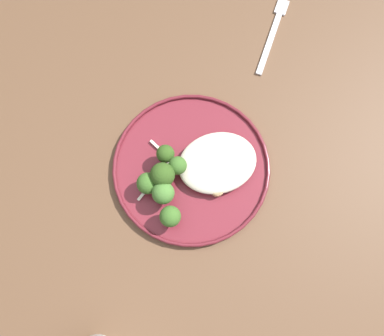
{
  "coord_description": "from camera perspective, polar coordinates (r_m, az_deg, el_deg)",
  "views": [
    {
      "loc": [
        -0.06,
        -0.17,
        1.41
      ],
      "look_at": [
        -0.01,
        -0.0,
        0.76
      ],
      "focal_mm": 34.71,
      "sensor_mm": 36.0,
      "label": 1
    }
  ],
  "objects": [
    {
      "name": "ground",
      "position": [
        1.42,
        0.5,
        -7.71
      ],
      "size": [
        6.0,
        6.0,
        0.0
      ],
      "primitive_type": "plane",
      "color": "#665B51"
    },
    {
      "name": "onion_sliver_long_sliver",
      "position": [
        0.67,
        -6.9,
        -3.26
      ],
      "size": [
        0.04,
        0.03,
        0.0
      ],
      "primitive_type": "cube",
      "rotation": [
        0.0,
        0.0,
        0.61
      ],
      "color": "silver",
      "rests_on": "dinner_plate"
    },
    {
      "name": "onion_sliver_short_strip",
      "position": [
        0.69,
        -4.73,
        2.7
      ],
      "size": [
        0.03,
        0.05,
        0.0
      ],
      "primitive_type": "cube",
      "rotation": [
        0.0,
        0.0,
        5.23
      ],
      "color": "silver",
      "rests_on": "dinner_plate"
    },
    {
      "name": "wooden_dining_table",
      "position": [
        0.77,
        0.91,
        -1.34
      ],
      "size": [
        1.4,
        1.0,
        0.74
      ],
      "color": "brown",
      "rests_on": "ground"
    },
    {
      "name": "seared_scallop_tilted_round",
      "position": [
        0.68,
        6.16,
        0.15
      ],
      "size": [
        0.03,
        0.03,
        0.01
      ],
      "color": "#E5C689",
      "rests_on": "dinner_plate"
    },
    {
      "name": "broccoli_floret_near_rim",
      "position": [
        0.66,
        -4.1,
        2.12
      ],
      "size": [
        0.03,
        0.03,
        0.05
      ],
      "color": "#7A994C",
      "rests_on": "dinner_plate"
    },
    {
      "name": "dinner_plate",
      "position": [
        0.68,
        0.0,
        -0.25
      ],
      "size": [
        0.29,
        0.29,
        0.02
      ],
      "color": "maroon",
      "rests_on": "wooden_dining_table"
    },
    {
      "name": "broccoli_floret_beside_noodles",
      "position": [
        0.64,
        -4.45,
        -3.88
      ],
      "size": [
        0.04,
        0.04,
        0.06
      ],
      "color": "#7A994C",
      "rests_on": "dinner_plate"
    },
    {
      "name": "seared_scallop_half_hidden",
      "position": [
        0.66,
        2.05,
        -2.29
      ],
      "size": [
        0.02,
        0.02,
        0.02
      ],
      "color": "beige",
      "rests_on": "dinner_plate"
    },
    {
      "name": "onion_sliver_pale_crescent",
      "position": [
        0.68,
        -2.8,
        0.66
      ],
      "size": [
        0.04,
        0.03,
        0.0
      ],
      "primitive_type": "cube",
      "rotation": [
        0.0,
        0.0,
        5.7
      ],
      "color": "silver",
      "rests_on": "dinner_plate"
    },
    {
      "name": "broccoli_floret_front_edge",
      "position": [
        0.65,
        -6.84,
        -2.37
      ],
      "size": [
        0.04,
        0.04,
        0.05
      ],
      "color": "#7A994C",
      "rests_on": "dinner_plate"
    },
    {
      "name": "onion_sliver_curled_piece",
      "position": [
        0.67,
        -3.91,
        -1.94
      ],
      "size": [
        0.02,
        0.04,
        0.0
      ],
      "primitive_type": "cube",
      "rotation": [
        0.0,
        0.0,
        1.11
      ],
      "color": "silver",
      "rests_on": "dinner_plate"
    },
    {
      "name": "seared_scallop_tiny_bay",
      "position": [
        0.68,
        5.3,
        2.79
      ],
      "size": [
        0.03,
        0.03,
        0.02
      ],
      "color": "#DBB77A",
      "rests_on": "dinner_plate"
    },
    {
      "name": "seared_scallop_center_golden",
      "position": [
        0.67,
        1.88,
        -0.33
      ],
      "size": [
        0.03,
        0.03,
        0.02
      ],
      "color": "#DBB77A",
      "rests_on": "dinner_plate"
    },
    {
      "name": "seared_scallop_on_noodles",
      "position": [
        0.66,
        3.89,
        -3.22
      ],
      "size": [
        0.03,
        0.03,
        0.02
      ],
      "color": "#DBB77A",
      "rests_on": "dinner_plate"
    },
    {
      "name": "broccoli_floret_tall_stalk",
      "position": [
        0.64,
        -4.56,
        -1.11
      ],
      "size": [
        0.04,
        0.04,
        0.07
      ],
      "color": "#89A356",
      "rests_on": "dinner_plate"
    },
    {
      "name": "seared_scallop_left_edge",
      "position": [
        0.68,
        1.09,
        2.78
      ],
      "size": [
        0.03,
        0.03,
        0.02
      ],
      "color": "#E5C689",
      "rests_on": "dinner_plate"
    },
    {
      "name": "broccoli_floret_center_pile",
      "position": [
        0.63,
        -3.36,
        -7.46
      ],
      "size": [
        0.04,
        0.04,
        0.05
      ],
      "color": "#89A356",
      "rests_on": "dinner_plate"
    },
    {
      "name": "broccoli_floret_small_sprig",
      "position": [
        0.65,
        -2.29,
        0.58
      ],
      "size": [
        0.03,
        0.03,
        0.05
      ],
      "color": "#7A994C",
      "rests_on": "dinner_plate"
    },
    {
      "name": "noodle_bed",
      "position": [
        0.67,
        3.93,
        0.83
      ],
      "size": [
        0.14,
        0.11,
        0.03
      ],
      "color": "beige",
      "rests_on": "dinner_plate"
    },
    {
      "name": "dinner_fork",
      "position": [
        0.83,
        12.3,
        19.59
      ],
      "size": [
        0.12,
        0.16,
        0.0
      ],
      "color": "silver",
      "rests_on": "wooden_dining_table"
    }
  ]
}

